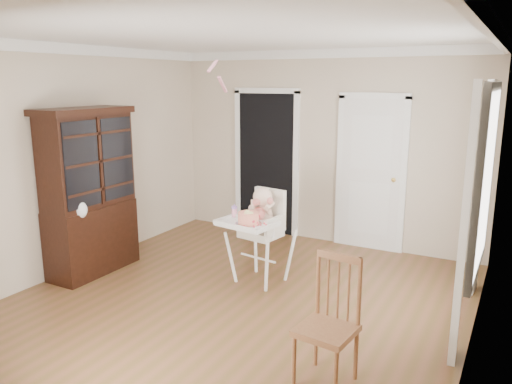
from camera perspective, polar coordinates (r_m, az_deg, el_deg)
The scene contains 16 objects.
floor at distance 5.33m, azimuth -2.66°, elevation -12.77°, with size 5.00×5.00×0.00m, color brown.
ceiling at distance 4.83m, azimuth -3.01°, elevation 17.52°, with size 5.00×5.00×0.00m, color white.
wall_back at distance 7.13m, azimuth 7.72°, elevation 4.99°, with size 4.50×4.50×0.00m, color beige.
wall_left at distance 6.36m, azimuth -20.44°, elevation 3.38°, with size 5.00×5.00×0.00m, color beige.
wall_right at distance 4.22m, azimuth 24.25°, elevation -1.33°, with size 5.00×5.00×0.00m, color beige.
crown_molding at distance 4.83m, azimuth -3.00°, elevation 16.81°, with size 4.50×5.00×0.12m, color white, non-canonical shape.
doorway at distance 7.52m, azimuth 1.19°, elevation 3.64°, with size 1.06×0.05×2.22m.
closet_door at distance 6.95m, azimuth 12.97°, elevation 1.86°, with size 0.96×0.09×2.13m.
window_right at distance 5.02m, azimuth 24.14°, elevation 0.02°, with size 0.13×1.84×2.30m.
high_chair at distance 5.68m, azimuth 0.52°, elevation -3.82°, with size 0.73×0.86×1.10m.
baby at distance 5.65m, azimuth 0.70°, elevation -2.09°, with size 0.32×0.27×0.52m.
cake at distance 5.40m, azimuth -0.87°, elevation -3.01°, with size 0.29×0.29×0.14m.
sippy_cup at distance 5.69m, azimuth -2.49°, elevation -2.21°, with size 0.07×0.07×0.16m.
china_cabinet at distance 6.24m, azimuth -18.52°, elevation 0.00°, with size 0.52×1.17×1.98m.
dining_chair at distance 3.97m, azimuth 8.26°, elevation -14.83°, with size 0.45×0.45×1.00m.
streamer at distance 5.68m, azimuth -4.96°, elevation 14.17°, with size 0.03×0.50×0.02m, color pink, non-canonical shape.
Camera 1 is at (2.51, -4.11, 2.29)m, focal length 35.00 mm.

